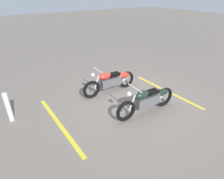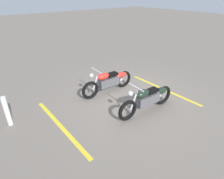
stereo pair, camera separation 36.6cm
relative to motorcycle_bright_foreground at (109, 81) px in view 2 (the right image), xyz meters
name	(u,v)px [view 2 (the right image)]	position (x,y,z in m)	size (l,w,h in m)	color
ground_plane	(132,98)	(-0.34, 0.89, -0.46)	(60.00, 60.00, 0.00)	slate
motorcycle_bright_foreground	(109,81)	(0.00, 0.00, 0.00)	(2.23, 0.62, 1.04)	black
motorcycle_dark_foreground	(148,98)	(-0.18, 1.78, 0.00)	(2.23, 0.62, 1.04)	black
bollard_post	(7,111)	(3.49, -0.18, 0.00)	(0.14, 0.14, 0.92)	white
parking_stripe_near	(164,89)	(-1.82, 1.17, -0.46)	(3.20, 0.12, 0.01)	yellow
parking_stripe_mid	(61,126)	(2.38, 0.81, -0.46)	(3.20, 0.12, 0.01)	yellow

